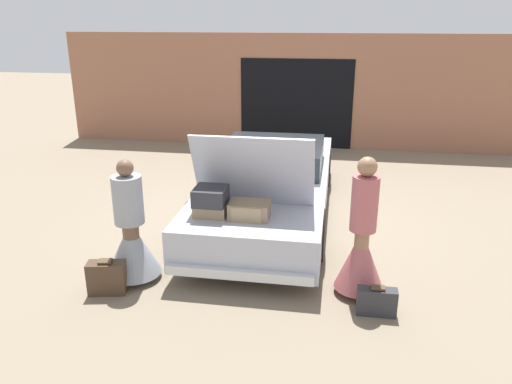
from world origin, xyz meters
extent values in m
plane|color=#7F705B|center=(0.00, 0.00, 0.00)|extent=(40.00, 40.00, 0.00)
cube|color=#9E664C|center=(0.00, 4.74, 1.40)|extent=(12.00, 0.12, 2.80)
cube|color=black|center=(0.00, 4.67, 1.10)|extent=(2.80, 0.02, 2.20)
cube|color=#B2B7C6|center=(0.00, 0.00, 0.46)|extent=(1.88, 5.31, 0.56)
cube|color=#1E2328|center=(0.00, 0.32, 0.94)|extent=(1.66, 1.70, 0.40)
cylinder|color=black|center=(-0.87, 1.64, 0.36)|extent=(0.18, 0.73, 0.73)
cylinder|color=black|center=(0.87, 1.64, 0.36)|extent=(0.18, 0.73, 0.73)
cylinder|color=black|center=(-0.87, -1.59, 0.36)|extent=(0.18, 0.73, 0.73)
cylinder|color=black|center=(0.87, -1.59, 0.36)|extent=(0.18, 0.73, 0.73)
cube|color=silver|center=(0.00, -2.69, 0.28)|extent=(1.79, 0.10, 0.12)
cube|color=#B2B7C6|center=(0.00, -1.68, 1.25)|extent=(1.60, 0.47, 1.03)
cube|color=#9E8460|center=(-0.49, -2.03, 0.82)|extent=(0.42, 0.31, 0.16)
cube|color=#8C7259|center=(0.01, -2.03, 0.84)|extent=(0.51, 0.35, 0.21)
cube|color=#2D2D33|center=(-0.49, -2.03, 1.01)|extent=(0.41, 0.42, 0.22)
cube|color=#9E8460|center=(0.00, -2.03, 0.84)|extent=(0.38, 0.37, 0.20)
cylinder|color=brown|center=(-1.41, -2.49, 0.38)|extent=(0.20, 0.20, 0.76)
cone|color=#9399A3|center=(-1.41, -2.49, 0.42)|extent=(0.70, 0.70, 0.68)
cylinder|color=#9399A3|center=(-1.41, -2.49, 1.06)|extent=(0.37, 0.37, 0.60)
sphere|color=brown|center=(-1.41, -2.49, 1.47)|extent=(0.21, 0.21, 0.21)
cylinder|color=#997051|center=(1.41, -2.40, 0.41)|extent=(0.17, 0.17, 0.83)
cone|color=#B25B60|center=(1.41, -2.40, 0.46)|extent=(0.59, 0.59, 0.74)
cylinder|color=#B25B60|center=(1.41, -2.40, 1.15)|extent=(0.31, 0.31, 0.66)
sphere|color=#997051|center=(1.41, -2.40, 1.59)|extent=(0.22, 0.22, 0.22)
cube|color=#473323|center=(-1.58, -2.90, 0.20)|extent=(0.48, 0.29, 0.40)
cube|color=#4C3823|center=(-1.58, -2.90, 0.42)|extent=(0.18, 0.15, 0.02)
cube|color=#2D2D33|center=(1.60, -2.84, 0.16)|extent=(0.44, 0.16, 0.32)
cube|color=#4C3823|center=(1.60, -2.84, 0.34)|extent=(0.15, 0.09, 0.02)
camera|label=1|loc=(1.06, -7.84, 3.17)|focal=35.00mm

